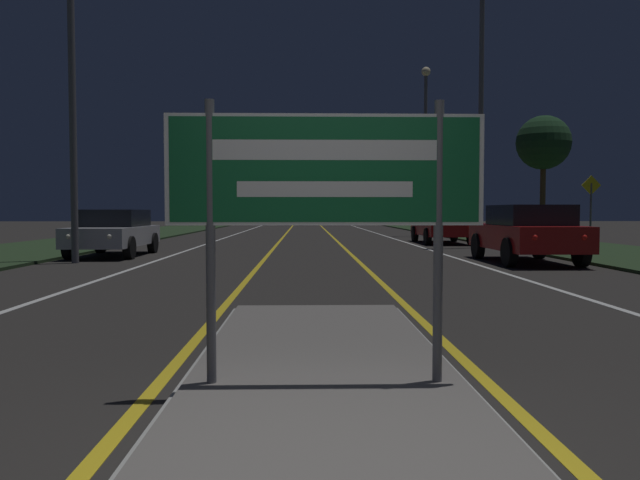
# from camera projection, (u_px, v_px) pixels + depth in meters

# --- Properties ---
(median_island) EXTENTS (2.20, 7.59, 0.10)m
(median_island) POSITION_uv_depth(u_px,v_px,m) (325.00, 390.00, 4.59)
(median_island) COLOR #999993
(median_island) RESTS_ON ground_plane
(verge_left) EXTENTS (5.00, 100.00, 0.08)m
(verge_left) POSITION_uv_depth(u_px,v_px,m) (48.00, 247.00, 22.67)
(verge_left) COLOR #23381E
(verge_left) RESTS_ON ground_plane
(verge_right) EXTENTS (5.00, 100.00, 0.08)m
(verge_right) POSITION_uv_depth(u_px,v_px,m) (565.00, 246.00, 23.12)
(verge_right) COLOR #23381E
(verge_right) RESTS_ON ground_plane
(centre_line_yellow_left) EXTENTS (0.12, 70.00, 0.01)m
(centre_line_yellow_left) POSITION_uv_depth(u_px,v_px,m) (280.00, 241.00, 27.86)
(centre_line_yellow_left) COLOR gold
(centre_line_yellow_left) RESTS_ON ground_plane
(centre_line_yellow_right) EXTENTS (0.12, 70.00, 0.01)m
(centre_line_yellow_right) POSITION_uv_depth(u_px,v_px,m) (337.00, 241.00, 27.92)
(centre_line_yellow_right) COLOR gold
(centre_line_yellow_right) RESTS_ON ground_plane
(lane_line_white_left) EXTENTS (0.12, 70.00, 0.01)m
(lane_line_white_left) POSITION_uv_depth(u_px,v_px,m) (214.00, 241.00, 27.79)
(lane_line_white_left) COLOR silver
(lane_line_white_left) RESTS_ON ground_plane
(lane_line_white_right) EXTENTS (0.12, 70.00, 0.01)m
(lane_line_white_right) POSITION_uv_depth(u_px,v_px,m) (402.00, 241.00, 27.99)
(lane_line_white_right) COLOR silver
(lane_line_white_right) RESTS_ON ground_plane
(edge_line_white_left) EXTENTS (0.10, 70.00, 0.01)m
(edge_line_white_left) POSITION_uv_depth(u_px,v_px,m) (147.00, 241.00, 27.72)
(edge_line_white_left) COLOR silver
(edge_line_white_left) RESTS_ON ground_plane
(edge_line_white_right) EXTENTS (0.10, 70.00, 0.01)m
(edge_line_white_right) POSITION_uv_depth(u_px,v_px,m) (468.00, 241.00, 28.06)
(edge_line_white_right) COLOR silver
(edge_line_white_right) RESTS_ON ground_plane
(highway_sign) EXTENTS (2.31, 0.07, 2.06)m
(highway_sign) POSITION_uv_depth(u_px,v_px,m) (325.00, 182.00, 4.51)
(highway_sign) COLOR #56565B
(highway_sign) RESTS_ON median_island
(streetlight_left_near) EXTENTS (0.46, 0.46, 10.42)m
(streetlight_left_near) POSITION_uv_depth(u_px,v_px,m) (71.00, 20.00, 15.93)
(streetlight_left_near) COLOR #56565B
(streetlight_left_near) RESTS_ON ground_plane
(streetlight_right_near) EXTENTS (0.55, 0.55, 10.32)m
(streetlight_right_near) POSITION_uv_depth(u_px,v_px,m) (482.00, 65.00, 22.68)
(streetlight_right_near) COLOR #56565B
(streetlight_right_near) RESTS_ON ground_plane
(streetlight_right_far) EXTENTS (0.49, 0.49, 9.03)m
(streetlight_right_far) POSITION_uv_depth(u_px,v_px,m) (425.00, 131.00, 33.33)
(streetlight_right_far) COLOR #56565B
(streetlight_right_far) RESTS_ON ground_plane
(car_receding_0) EXTENTS (1.98, 4.47, 1.51)m
(car_receding_0) POSITION_uv_depth(u_px,v_px,m) (527.00, 232.00, 16.33)
(car_receding_0) COLOR maroon
(car_receding_0) RESTS_ON ground_plane
(car_receding_1) EXTENTS (1.97, 4.70, 1.47)m
(car_receding_1) POSITION_uv_depth(u_px,v_px,m) (442.00, 225.00, 26.22)
(car_receding_1) COLOR maroon
(car_receding_1) RESTS_ON ground_plane
(car_approaching_0) EXTENTS (1.90, 4.38, 1.40)m
(car_approaching_0) POSITION_uv_depth(u_px,v_px,m) (114.00, 231.00, 18.84)
(car_approaching_0) COLOR #B7B7BC
(car_approaching_0) RESTS_ON ground_plane
(warning_sign) EXTENTS (0.60, 0.06, 2.36)m
(warning_sign) POSITION_uv_depth(u_px,v_px,m) (591.00, 206.00, 19.06)
(warning_sign) COLOR #56565B
(warning_sign) RESTS_ON verge_right
(roadside_palm_right) EXTENTS (2.37, 2.37, 5.48)m
(roadside_palm_right) POSITION_uv_depth(u_px,v_px,m) (544.00, 143.00, 27.43)
(roadside_palm_right) COLOR #4C3823
(roadside_palm_right) RESTS_ON verge_right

